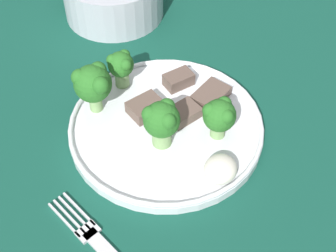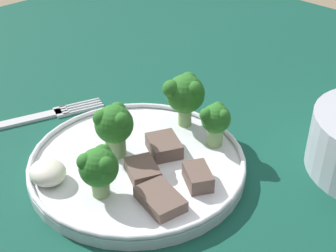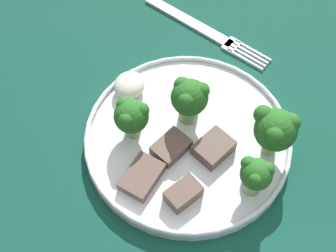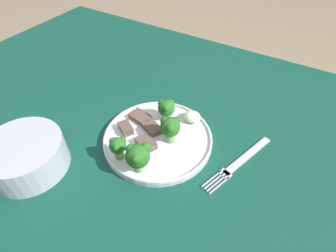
# 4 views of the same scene
# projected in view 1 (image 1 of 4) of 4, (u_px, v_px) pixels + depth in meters

# --- Properties ---
(table) EXTENTS (1.38, 1.17, 0.74)m
(table) POSITION_uv_depth(u_px,v_px,m) (139.00, 123.00, 0.71)
(table) COLOR #114738
(table) RESTS_ON ground_plane
(dinner_plate) EXTENTS (0.25, 0.25, 0.02)m
(dinner_plate) POSITION_uv_depth(u_px,v_px,m) (166.00, 127.00, 0.59)
(dinner_plate) COLOR white
(dinner_plate) RESTS_ON table
(broccoli_floret_near_rim_left) EXTENTS (0.05, 0.05, 0.07)m
(broccoli_floret_near_rim_left) POSITION_uv_depth(u_px,v_px,m) (93.00, 83.00, 0.58)
(broccoli_floret_near_rim_left) COLOR #7FA866
(broccoli_floret_near_rim_left) RESTS_ON dinner_plate
(broccoli_floret_center_left) EXTENTS (0.04, 0.03, 0.05)m
(broccoli_floret_center_left) POSITION_uv_depth(u_px,v_px,m) (121.00, 65.00, 0.61)
(broccoli_floret_center_left) COLOR #7FA866
(broccoli_floret_center_left) RESTS_ON dinner_plate
(broccoli_floret_back_left) EXTENTS (0.04, 0.04, 0.06)m
(broccoli_floret_back_left) POSITION_uv_depth(u_px,v_px,m) (162.00, 121.00, 0.54)
(broccoli_floret_back_left) COLOR #7FA866
(broccoli_floret_back_left) RESTS_ON dinner_plate
(broccoli_floret_front_left) EXTENTS (0.04, 0.04, 0.05)m
(broccoli_floret_front_left) POSITION_uv_depth(u_px,v_px,m) (219.00, 115.00, 0.55)
(broccoli_floret_front_left) COLOR #7FA866
(broccoli_floret_front_left) RESTS_ON dinner_plate
(meat_slice_front_slice) EXTENTS (0.05, 0.05, 0.02)m
(meat_slice_front_slice) POSITION_uv_depth(u_px,v_px,m) (146.00, 107.00, 0.60)
(meat_slice_front_slice) COLOR brown
(meat_slice_front_slice) RESTS_ON dinner_plate
(meat_slice_middle_slice) EXTENTS (0.06, 0.04, 0.01)m
(meat_slice_middle_slice) POSITION_uv_depth(u_px,v_px,m) (211.00, 95.00, 0.62)
(meat_slice_middle_slice) COLOR brown
(meat_slice_middle_slice) RESTS_ON dinner_plate
(meat_slice_rear_slice) EXTENTS (0.05, 0.04, 0.02)m
(meat_slice_rear_slice) POSITION_uv_depth(u_px,v_px,m) (179.00, 80.00, 0.63)
(meat_slice_rear_slice) COLOR brown
(meat_slice_rear_slice) RESTS_ON dinner_plate
(meat_slice_edge_slice) EXTENTS (0.05, 0.04, 0.01)m
(meat_slice_edge_slice) POSITION_uv_depth(u_px,v_px,m) (183.00, 113.00, 0.59)
(meat_slice_edge_slice) COLOR brown
(meat_slice_edge_slice) RESTS_ON dinner_plate
(sauce_dollop) EXTENTS (0.04, 0.04, 0.02)m
(sauce_dollop) POSITION_uv_depth(u_px,v_px,m) (220.00, 169.00, 0.53)
(sauce_dollop) COLOR silver
(sauce_dollop) RESTS_ON dinner_plate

